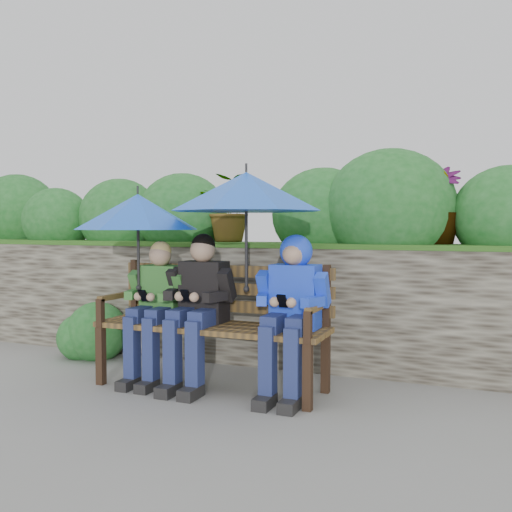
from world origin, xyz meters
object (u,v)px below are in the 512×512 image
at_px(park_bench, 215,316).
at_px(boy_right, 291,301).
at_px(boy_left, 155,302).
at_px(umbrella_right, 246,192).
at_px(boy_middle, 198,302).
at_px(umbrella_left, 138,212).

xyz_separation_m(park_bench, boy_right, (0.61, -0.07, 0.15)).
distance_m(boy_left, umbrella_right, 1.08).
xyz_separation_m(boy_middle, boy_right, (0.71, 0.01, 0.04)).
height_order(boy_middle, umbrella_right, umbrella_right).
relative_size(park_bench, boy_middle, 1.53).
relative_size(boy_left, umbrella_right, 0.98).
bearing_deg(boy_left, umbrella_right, 4.49).
distance_m(boy_middle, umbrella_right, 0.87).
distance_m(park_bench, boy_right, 0.63).
distance_m(boy_right, umbrella_right, 0.83).
bearing_deg(boy_left, boy_right, 0.38).
bearing_deg(umbrella_left, park_bench, 7.43).
height_order(boy_left, boy_middle, boy_middle).
height_order(park_bench, boy_right, boy_right).
height_order(park_bench, umbrella_left, umbrella_left).
height_order(boy_middle, boy_right, boy_middle).
relative_size(boy_right, umbrella_left, 1.19).
bearing_deg(park_bench, umbrella_right, -3.68).
height_order(park_bench, boy_left, boy_left).
xyz_separation_m(boy_left, umbrella_right, (0.72, 0.06, 0.81)).
bearing_deg(boy_middle, boy_left, 179.07).
height_order(umbrella_left, umbrella_right, umbrella_right).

